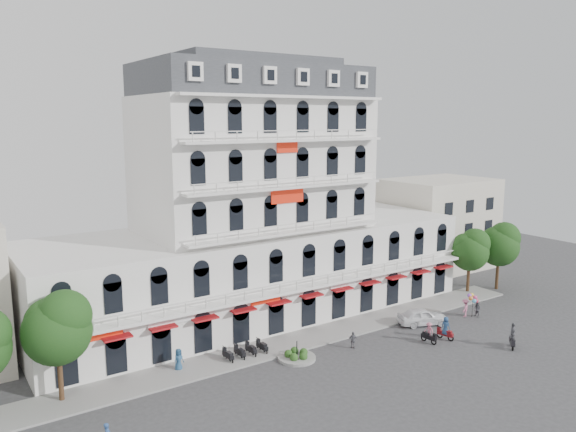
{
  "coord_description": "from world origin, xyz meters",
  "views": [
    {
      "loc": [
        -28.41,
        -30.35,
        19.9
      ],
      "look_at": [
        -1.2,
        10.0,
        11.47
      ],
      "focal_mm": 35.0,
      "sensor_mm": 36.0,
      "label": 1
    }
  ],
  "objects_px": {
    "rider_center": "(429,332)",
    "balloon_vendor": "(476,305)",
    "rider_northeast": "(513,335)",
    "rider_east": "(446,328)",
    "parked_car": "(422,317)"
  },
  "relations": [
    {
      "from": "parked_car",
      "to": "balloon_vendor",
      "type": "height_order",
      "value": "balloon_vendor"
    },
    {
      "from": "rider_east",
      "to": "balloon_vendor",
      "type": "height_order",
      "value": "balloon_vendor"
    },
    {
      "from": "rider_northeast",
      "to": "balloon_vendor",
      "type": "xyz_separation_m",
      "value": [
        3.84,
        6.89,
        0.1
      ]
    },
    {
      "from": "rider_center",
      "to": "balloon_vendor",
      "type": "xyz_separation_m",
      "value": [
        9.04,
        1.98,
        0.29
      ]
    },
    {
      "from": "rider_east",
      "to": "balloon_vendor",
      "type": "bearing_deg",
      "value": -84.76
    },
    {
      "from": "parked_car",
      "to": "rider_northeast",
      "type": "height_order",
      "value": "rider_northeast"
    },
    {
      "from": "rider_east",
      "to": "rider_center",
      "type": "height_order",
      "value": "rider_east"
    },
    {
      "from": "parked_car",
      "to": "rider_northeast",
      "type": "distance_m",
      "value": 8.71
    },
    {
      "from": "rider_center",
      "to": "rider_northeast",
      "type": "bearing_deg",
      "value": 41.61
    },
    {
      "from": "rider_east",
      "to": "rider_northeast",
      "type": "bearing_deg",
      "value": -156.41
    },
    {
      "from": "rider_east",
      "to": "rider_center",
      "type": "relative_size",
      "value": 1.12
    },
    {
      "from": "rider_east",
      "to": "balloon_vendor",
      "type": "relative_size",
      "value": 0.89
    },
    {
      "from": "rider_northeast",
      "to": "balloon_vendor",
      "type": "relative_size",
      "value": 0.96
    },
    {
      "from": "rider_center",
      "to": "balloon_vendor",
      "type": "distance_m",
      "value": 9.26
    },
    {
      "from": "rider_east",
      "to": "rider_northeast",
      "type": "distance_m",
      "value": 5.69
    }
  ]
}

